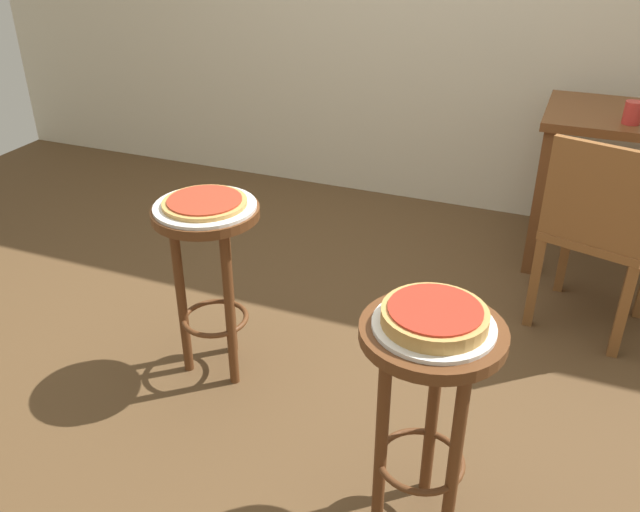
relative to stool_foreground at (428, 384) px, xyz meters
name	(u,v)px	position (x,y,z in m)	size (l,w,h in m)	color
ground_plane	(329,344)	(-0.56, 0.71, -0.51)	(6.00, 6.00, 0.00)	brown
stool_foreground	(428,384)	(0.00, 0.00, 0.00)	(0.38, 0.38, 0.69)	#5B3319
serving_plate_foreground	(434,325)	(0.00, 0.00, 0.19)	(0.31, 0.31, 0.01)	white
pizza_foreground	(435,316)	(0.00, 0.00, 0.22)	(0.27, 0.27, 0.05)	tan
stool_middle	(209,254)	(-0.91, 0.41, 0.00)	(0.38, 0.38, 0.69)	#5B3319
serving_plate_middle	(205,206)	(-0.91, 0.41, 0.19)	(0.36, 0.36, 0.01)	white
pizza_middle	(205,202)	(-0.91, 0.41, 0.20)	(0.29, 0.29, 0.02)	tan
dining_table	(636,146)	(0.51, 1.90, 0.11)	(0.84, 0.60, 0.76)	brown
cup_near_edge	(633,113)	(0.45, 1.74, 0.31)	(0.08, 0.08, 0.10)	red
wooden_chair	(599,230)	(0.39, 1.24, -0.04)	(0.49, 0.49, 0.85)	brown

